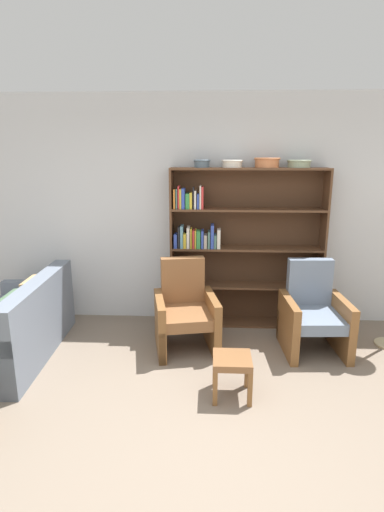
{
  "coord_description": "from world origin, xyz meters",
  "views": [
    {
      "loc": [
        0.03,
        -2.37,
        2.06
      ],
      "look_at": [
        -0.19,
        1.95,
        0.95
      ],
      "focal_mm": 28.0,
      "sensor_mm": 36.0,
      "label": 1
    }
  ],
  "objects_px": {
    "bowl_brass": "(299,163)",
    "armchair_leather": "(185,312)",
    "armchair_cushioned": "(313,314)",
    "footstool": "(232,365)",
    "bowl_copper": "(232,163)",
    "bowl_sage": "(202,163)",
    "bookshelf": "(233,250)",
    "couch": "(15,330)",
    "bowl_stoneware": "(267,162)"
  },
  "relations": [
    {
      "from": "bowl_brass",
      "to": "armchair_leather",
      "type": "distance_m",
      "value": 2.1
    },
    {
      "from": "armchair_leather",
      "to": "armchair_cushioned",
      "type": "bearing_deg",
      "value": 168.62
    },
    {
      "from": "footstool",
      "to": "bowl_copper",
      "type": "bearing_deg",
      "value": 88.68
    },
    {
      "from": "bowl_brass",
      "to": "armchair_leather",
      "type": "xyz_separation_m",
      "value": [
        -1.25,
        -0.63,
        -1.56
      ]
    },
    {
      "from": "bowl_copper",
      "to": "armchair_cushioned",
      "type": "bearing_deg",
      "value": -36.06
    },
    {
      "from": "bowl_brass",
      "to": "footstool",
      "type": "height_order",
      "value": "bowl_brass"
    },
    {
      "from": "bowl_sage",
      "to": "footstool",
      "type": "height_order",
      "value": "bowl_sage"
    },
    {
      "from": "armchair_leather",
      "to": "bowl_brass",
      "type": "bearing_deg",
      "value": -164.49
    },
    {
      "from": "bowl_brass",
      "to": "armchair_cushioned",
      "type": "xyz_separation_m",
      "value": [
        0.12,
        -0.63,
        -1.56
      ]
    },
    {
      "from": "bookshelf",
      "to": "couch",
      "type": "relative_size",
      "value": 1.13
    },
    {
      "from": "armchair_leather",
      "to": "couch",
      "type": "bearing_deg",
      "value": -1.68
    },
    {
      "from": "bowl_sage",
      "to": "bowl_brass",
      "type": "height_order",
      "value": "same"
    },
    {
      "from": "armchair_cushioned",
      "to": "bowl_stoneware",
      "type": "bearing_deg",
      "value": -56.0
    },
    {
      "from": "bowl_brass",
      "to": "armchair_cushioned",
      "type": "height_order",
      "value": "bowl_brass"
    },
    {
      "from": "armchair_leather",
      "to": "armchair_cushioned",
      "type": "height_order",
      "value": "same"
    },
    {
      "from": "bookshelf",
      "to": "footstool",
      "type": "relative_size",
      "value": 5.14
    },
    {
      "from": "bowl_copper",
      "to": "footstool",
      "type": "relative_size",
      "value": 0.67
    },
    {
      "from": "bowl_sage",
      "to": "bowl_brass",
      "type": "xyz_separation_m",
      "value": [
        1.09,
        0.0,
        -0.0
      ]
    },
    {
      "from": "couch",
      "to": "footstool",
      "type": "bearing_deg",
      "value": -108.0
    },
    {
      "from": "armchair_cushioned",
      "to": "bowl_brass",
      "type": "bearing_deg",
      "value": -82.35
    },
    {
      "from": "bookshelf",
      "to": "armchair_leather",
      "type": "relative_size",
      "value": 2.01
    },
    {
      "from": "bowl_copper",
      "to": "armchair_cushioned",
      "type": "relative_size",
      "value": 0.26
    },
    {
      "from": "bowl_brass",
      "to": "bowl_stoneware",
      "type": "bearing_deg",
      "value": 180.0
    },
    {
      "from": "bookshelf",
      "to": "bowl_stoneware",
      "type": "bearing_deg",
      "value": -3.33
    },
    {
      "from": "armchair_cushioned",
      "to": "footstool",
      "type": "height_order",
      "value": "armchair_cushioned"
    },
    {
      "from": "bowl_copper",
      "to": "couch",
      "type": "height_order",
      "value": "bowl_copper"
    },
    {
      "from": "couch",
      "to": "armchair_leather",
      "type": "xyz_separation_m",
      "value": [
        1.75,
        0.3,
        0.11
      ]
    },
    {
      "from": "bowl_copper",
      "to": "armchair_leather",
      "type": "relative_size",
      "value": 0.26
    },
    {
      "from": "bowl_stoneware",
      "to": "bowl_brass",
      "type": "distance_m",
      "value": 0.36
    },
    {
      "from": "armchair_cushioned",
      "to": "bookshelf",
      "type": "bearing_deg",
      "value": -41.14
    },
    {
      "from": "couch",
      "to": "armchair_leather",
      "type": "distance_m",
      "value": 1.78
    },
    {
      "from": "bowl_copper",
      "to": "couch",
      "type": "xyz_separation_m",
      "value": [
        -2.25,
        -0.94,
        -1.67
      ]
    },
    {
      "from": "armchair_leather",
      "to": "armchair_cushioned",
      "type": "relative_size",
      "value": 1.0
    },
    {
      "from": "footstool",
      "to": "couch",
      "type": "bearing_deg",
      "value": 164.36
    },
    {
      "from": "armchair_leather",
      "to": "bowl_copper",
      "type": "bearing_deg",
      "value": -139.65
    },
    {
      "from": "bookshelf",
      "to": "bowl_sage",
      "type": "height_order",
      "value": "bowl_sage"
    },
    {
      "from": "bowl_stoneware",
      "to": "armchair_leather",
      "type": "height_order",
      "value": "bowl_stoneware"
    },
    {
      "from": "bowl_brass",
      "to": "bowl_sage",
      "type": "bearing_deg",
      "value": 180.0
    },
    {
      "from": "bookshelf",
      "to": "armchair_cushioned",
      "type": "height_order",
      "value": "bookshelf"
    },
    {
      "from": "bowl_sage",
      "to": "bowl_stoneware",
      "type": "distance_m",
      "value": 0.74
    },
    {
      "from": "bowl_sage",
      "to": "couch",
      "type": "xyz_separation_m",
      "value": [
        -1.91,
        -0.94,
        -1.67
      ]
    },
    {
      "from": "bowl_brass",
      "to": "couch",
      "type": "xyz_separation_m",
      "value": [
        -3.0,
        -0.94,
        -1.67
      ]
    },
    {
      "from": "bowl_stoneware",
      "to": "armchair_cushioned",
      "type": "xyz_separation_m",
      "value": [
        0.48,
        -0.63,
        -1.57
      ]
    },
    {
      "from": "bowl_sage",
      "to": "footstool",
      "type": "xyz_separation_m",
      "value": [
        0.31,
        -1.56,
        -1.66
      ]
    },
    {
      "from": "bowl_sage",
      "to": "bowl_brass",
      "type": "bearing_deg",
      "value": 0.0
    },
    {
      "from": "bookshelf",
      "to": "bowl_stoneware",
      "type": "relative_size",
      "value": 6.46
    },
    {
      "from": "bowl_brass",
      "to": "couch",
      "type": "relative_size",
      "value": 0.16
    },
    {
      "from": "footstool",
      "to": "bowl_stoneware",
      "type": "bearing_deg",
      "value": 74.71
    },
    {
      "from": "bowl_copper",
      "to": "armchair_cushioned",
      "type": "height_order",
      "value": "bowl_copper"
    },
    {
      "from": "bookshelf",
      "to": "armchair_cushioned",
      "type": "xyz_separation_m",
      "value": [
        0.84,
        -0.65,
        -0.54
      ]
    }
  ]
}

